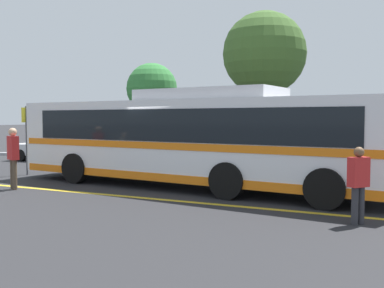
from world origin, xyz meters
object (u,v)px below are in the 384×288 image
at_px(pedestrian_2, 358,181).
at_px(transit_bus, 192,138).
at_px(parked_car_1, 164,152).
at_px(parked_car_0, 52,148).
at_px(bus_stop_sign, 26,132).
at_px(parked_car_2, 303,155).
at_px(pedestrian_1, 13,154).
at_px(tree_1, 264,54).
at_px(tree_0, 152,89).

bearing_deg(pedestrian_2, transit_bus, -80.72).
relative_size(transit_bus, parked_car_1, 2.89).
height_order(parked_car_0, pedestrian_2, pedestrian_2).
distance_m(pedestrian_2, bus_stop_sign, 12.55).
xyz_separation_m(transit_bus, parked_car_1, (-3.60, 4.71, -0.88)).
bearing_deg(transit_bus, parked_car_2, -19.40).
relative_size(parked_car_0, pedestrian_2, 2.72).
distance_m(transit_bus, parked_car_0, 11.43).
bearing_deg(parked_car_2, pedestrian_1, 140.52).
relative_size(transit_bus, tree_1, 1.76).
relative_size(transit_bus, pedestrian_1, 6.86).
relative_size(pedestrian_1, bus_stop_sign, 0.72).
distance_m(pedestrian_1, tree_0, 14.64).
height_order(transit_bus, tree_1, tree_1).
bearing_deg(tree_0, bus_stop_sign, -84.59).
xyz_separation_m(pedestrian_2, tree_0, (-13.21, 14.24, 3.07)).
height_order(parked_car_1, tree_1, tree_1).
distance_m(parked_car_0, bus_stop_sign, 5.88).
height_order(parked_car_0, tree_1, tree_1).
height_order(pedestrian_1, tree_1, tree_1).
xyz_separation_m(parked_car_0, parked_car_1, (6.65, -0.29, -0.00)).
bearing_deg(tree_0, pedestrian_1, -76.57).
relative_size(parked_car_2, bus_stop_sign, 1.79).
distance_m(parked_car_1, pedestrian_1, 7.43).
height_order(tree_0, tree_1, tree_1).
bearing_deg(bus_stop_sign, parked_car_0, 39.91).
distance_m(tree_0, tree_1, 8.42).
height_order(bus_stop_sign, tree_0, tree_0).
xyz_separation_m(parked_car_1, tree_0, (-4.51, 6.63, 3.29)).
relative_size(transit_bus, tree_0, 2.32).
bearing_deg(tree_1, parked_car_2, -54.32).
distance_m(transit_bus, tree_0, 14.14).
distance_m(parked_car_2, tree_1, 6.40).
bearing_deg(bus_stop_sign, pedestrian_1, -134.22).
bearing_deg(parked_car_0, pedestrian_2, 57.88).
distance_m(pedestrian_1, pedestrian_2, 9.88).
bearing_deg(parked_car_1, tree_0, -144.64).
height_order(parked_car_0, parked_car_2, parked_car_2).
height_order(parked_car_0, tree_0, tree_0).
distance_m(transit_bus, pedestrian_2, 5.90).
xyz_separation_m(transit_bus, parked_car_0, (-10.25, 4.99, -0.88)).
distance_m(parked_car_1, tree_0, 8.67).
xyz_separation_m(bus_stop_sign, tree_1, (6.80, 8.46, 3.61)).
bearing_deg(pedestrian_2, parked_car_1, -92.29).
relative_size(parked_car_1, parked_car_2, 0.95).
distance_m(pedestrian_2, tree_1, 13.42).
height_order(parked_car_1, pedestrian_2, pedestrian_2).
bearing_deg(parked_car_1, tree_1, 140.54).
xyz_separation_m(parked_car_2, tree_0, (-10.50, 6.40, 3.23)).
bearing_deg(pedestrian_2, pedestrian_1, -52.73).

